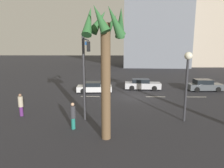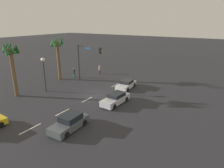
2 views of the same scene
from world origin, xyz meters
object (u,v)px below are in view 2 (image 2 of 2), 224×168
Objects in this scene: car_2 at (116,99)px; palm_tree_1 at (58,49)px; streetlamp at (44,68)px; palm_tree_0 at (11,57)px; car_1 at (126,84)px; pedestrian_0 at (74,72)px; car_3 at (70,123)px; traffic_signal at (86,57)px; pedestrian_1 at (100,69)px.

palm_tree_1 is at bearing 74.10° from car_2.
palm_tree_0 is at bearing 150.48° from streetlamp.
pedestrian_0 reaches higher than car_1.
palm_tree_1 reaches higher than car_3.
streetlamp is at bearing 166.77° from traffic_signal.
car_3 is at bearing -146.95° from traffic_signal.
car_3 is 2.35× the size of pedestrian_0.
pedestrian_0 is at bearing 63.81° from car_2.
streetlamp is at bearing -168.70° from pedestrian_0.
palm_tree_0 reaches higher than car_3.
pedestrian_0 reaches higher than car_3.
car_1 is 0.99× the size of car_3.
streetlamp is 2.79× the size of pedestrian_0.
pedestrian_0 is at bearing 88.98° from car_1.
streetlamp is 2.80× the size of pedestrian_1.
pedestrian_1 is 9.18m from palm_tree_1.
car_2 is 15.23m from pedestrian_1.
pedestrian_1 is at bearing -9.98° from palm_tree_0.
car_2 is at bearing -68.85° from palm_tree_0.
pedestrian_0 is at bearing 82.52° from traffic_signal.
car_1 is 0.92× the size of car_2.
car_2 is 0.60× the size of palm_tree_0.
streetlamp is at bearing 176.02° from pedestrian_1.
pedestrian_0 is at bearing 41.01° from car_3.
palm_tree_1 reaches higher than traffic_signal.
traffic_signal is 0.81× the size of palm_tree_0.
palm_tree_1 is (-7.02, 3.86, 4.48)m from pedestrian_1.
streetlamp is at bearing 60.22° from car_3.
streetlamp reaches higher than car_1.
traffic_signal is at bearing 33.05° from car_3.
car_3 is at bearing -152.55° from pedestrian_1.
palm_tree_1 reaches higher than streetlamp.
car_2 is (-6.16, -1.74, 0.05)m from car_1.
pedestrian_1 is at bearing 60.41° from car_1.
palm_tree_1 is (5.74, 2.97, 1.76)m from streetlamp.
traffic_signal reaches higher than pedestrian_0.
palm_tree_1 is (9.21, 1.00, -0.09)m from palm_tree_0.
car_2 is 11.84m from streetlamp.
palm_tree_1 is (11.86, 13.67, 4.78)m from car_3.
streetlamp is 4.40m from palm_tree_0.
car_1 is 2.34× the size of pedestrian_1.
car_3 is 21.28m from pedestrian_1.
car_3 is at bearing -175.43° from car_1.
palm_tree_0 is at bearing 178.18° from pedestrian_0.
palm_tree_0 reaches higher than streetlamp.
car_2 reaches higher than car_1.
palm_tree_1 is (-2.29, 1.37, 4.47)m from pedestrian_0.
pedestrian_0 is 1.00× the size of pedestrian_1.
palm_tree_1 is at bearing 151.21° from pedestrian_1.
traffic_signal is 0.81× the size of palm_tree_1.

